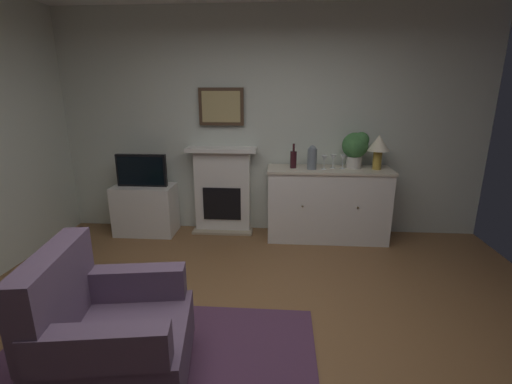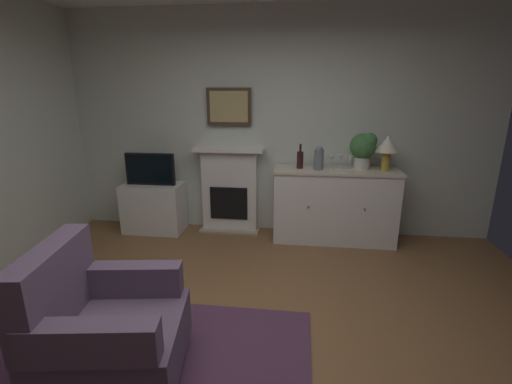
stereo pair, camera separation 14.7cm
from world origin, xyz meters
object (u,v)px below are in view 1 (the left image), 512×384
Objects in this scene: tv_cabinet at (146,209)px; vase_decorative at (312,157)px; wine_glass_right at (343,158)px; potted_plant_small at (356,147)px; armchair at (109,333)px; fireplace_unit at (223,190)px; wine_glass_left at (324,159)px; wine_glass_center at (333,158)px; wine_bottle at (293,159)px; table_lamp at (379,145)px; tv_set at (141,170)px; sideboard_cabinet at (327,204)px; framed_picture at (221,107)px.

vase_decorative is at bearing -1.79° from tv_cabinet.
potted_plant_small is (0.15, 0.04, 0.13)m from wine_glass_right.
tv_cabinet is 0.82× the size of armchair.
armchair is (-0.27, -2.61, -0.17)m from fireplace_unit.
wine_glass_left is 2.89m from armchair.
wine_glass_center is (1.35, -0.16, 0.46)m from fireplace_unit.
potted_plant_small is at bearing 3.28° from wine_bottle.
wine_bottle is at bearing 64.65° from armchair.
potted_plant_small reaches higher than vase_decorative.
wine_glass_left reaches higher than armchair.
fireplace_unit is 3.91× the size of vase_decorative.
vase_decorative is 2.82m from armchair.
fireplace_unit reaches higher than wine_glass_center.
table_lamp reaches higher than fireplace_unit.
wine_bottle is at bearing 0.37° from tv_set.
table_lamp is 2.42× the size of wine_glass_left.
table_lamp is (0.54, 0.00, 0.72)m from sideboard_cabinet.
wine_glass_right is 3.05m from armchair.
vase_decorative reaches higher than wine_glass_right.
tv_cabinet is (-2.08, 0.07, -0.71)m from vase_decorative.
wine_glass_right reaches higher than tv_set.
potted_plant_small is at bearing -6.28° from framed_picture.
tv_set is at bearing -169.23° from fireplace_unit.
wine_glass_center is at bearing 2.08° from wine_bottle.
wine_glass_center is 0.22× the size of tv_cabinet.
tv_set is at bearing -90.00° from tv_cabinet.
tv_cabinet is at bearing -170.55° from fireplace_unit.
wine_glass_center is at bearing 56.52° from armchair.
tv_cabinet is 1.21× the size of tv_set.
wine_glass_center reaches higher than sideboard_cabinet.
fireplace_unit is 1.03m from tv_set.
table_lamp is at bearing -0.30° from tv_cabinet.
sideboard_cabinet is 1.95× the size of tv_cabinet.
fireplace_unit is at bearing 169.74° from wine_glass_left.
sideboard_cabinet is at bearing -0.51° from wine_bottle.
wine_glass_left reaches higher than tv_cabinet.
tv_set is (-2.22, 0.04, -0.18)m from wine_glass_left.
table_lamp is 0.65× the size of tv_set.
wine_bottle reaches higher than wine_glass_left.
fireplace_unit is at bearing 9.45° from tv_cabinet.
framed_picture is at bearing 171.53° from wine_glass_center.
potted_plant_small is (2.59, 0.03, 0.83)m from tv_cabinet.
wine_bottle is 1.98m from tv_cabinet.
sideboard_cabinet is 0.57m from wine_glass_left.
table_lamp reaches higher than sideboard_cabinet.
potted_plant_small is at bearing 0.67° from tv_cabinet.
wine_glass_right is at bearing -0.27° from tv_cabinet.
framed_picture is 1.96× the size of vase_decorative.
fireplace_unit is 1.33m from sideboard_cabinet.
potted_plant_small is (0.30, 0.05, 0.70)m from sideboard_cabinet.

